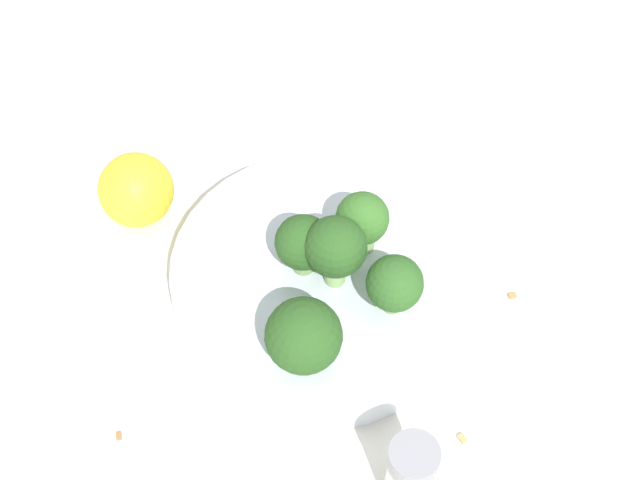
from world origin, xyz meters
name	(u,v)px	position (x,y,z in m)	size (l,w,h in m)	color
ground_plane	(320,298)	(0.00, 0.00, 0.00)	(3.00, 3.00, 0.00)	silver
bowl	(320,282)	(0.00, 0.00, 0.02)	(0.21, 0.21, 0.04)	silver
broccoli_floret_0	(304,337)	(0.07, -0.02, 0.07)	(0.05, 0.05, 0.06)	#7A9E5B
broccoli_floret_1	(362,221)	(-0.01, 0.03, 0.07)	(0.04, 0.04, 0.05)	#8EB770
broccoli_floret_2	(302,238)	(0.00, -0.01, 0.07)	(0.04, 0.04, 0.05)	#7A9E5B
broccoli_floret_3	(336,248)	(0.01, 0.01, 0.08)	(0.04, 0.04, 0.06)	#8EB770
broccoli_floret_4	(395,284)	(0.04, 0.04, 0.07)	(0.04, 0.04, 0.05)	#7A9E5B
pepper_shaker	(410,475)	(0.15, 0.03, 0.04)	(0.03, 0.03, 0.07)	silver
lemon_wedge	(136,190)	(-0.10, -0.13, 0.03)	(0.06, 0.06, 0.06)	yellow
almond_crumb_0	(463,437)	(0.12, 0.08, 0.00)	(0.01, 0.00, 0.01)	tan
almond_crumb_2	(513,295)	(0.02, 0.14, 0.00)	(0.01, 0.00, 0.01)	#AD7F4C
almond_crumb_3	(119,435)	(0.09, -0.15, 0.00)	(0.01, 0.00, 0.01)	olive
almond_crumb_4	(432,212)	(-0.07, 0.10, 0.00)	(0.01, 0.01, 0.01)	tan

